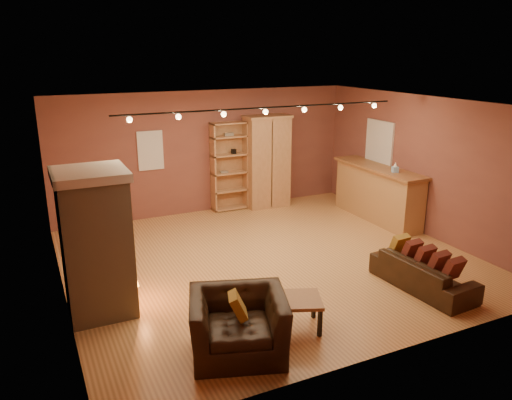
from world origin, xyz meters
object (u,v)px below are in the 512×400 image
bar_counter (378,193)px  armchair (238,315)px  loveseat (423,267)px  coffee_table (300,303)px  bookcase (228,165)px  fireplace (97,243)px  armoire (267,161)px

bar_counter → armchair: 5.94m
loveseat → coffee_table: size_ratio=2.35×
bar_counter → loveseat: bearing=-116.3°
bookcase → coffee_table: 5.54m
coffee_table → armchair: bearing=-169.8°
bar_counter → coffee_table: (-3.88, -3.23, -0.24)m
fireplace → armoire: 5.71m
armchair → coffee_table: (0.99, 0.18, -0.15)m
bar_counter → coffee_table: bar_counter is taller
coffee_table → bookcase: bearing=77.7°
armchair → bar_counter: bearing=53.5°
armoire → fireplace: bearing=-141.3°
fireplace → armchair: (1.38, -1.80, -0.54)m
loveseat → armchair: 3.37m
fireplace → coffee_table: fireplace is taller
armoire → armchair: bearing=-119.8°
bar_counter → bookcase: bearing=141.7°
bookcase → armoire: 0.94m
fireplace → bookcase: bearing=46.6°
armoire → bar_counter: size_ratio=0.87×
fireplace → bar_counter: bearing=14.4°
fireplace → armoire: bearing=38.7°
bookcase → armchair: size_ratio=1.52×
coffee_table → bar_counter: bearing=39.8°
fireplace → loveseat: (4.73, -1.45, -0.70)m
armchair → coffee_table: bearing=28.7°
fireplace → coffee_table: bearing=-34.5°
fireplace → armoire: (4.46, 3.57, 0.05)m
fireplace → coffee_table: size_ratio=2.81×
fireplace → bookcase: (3.54, 3.74, -0.00)m
loveseat → coffee_table: bearing=90.3°
fireplace → bar_counter: (6.24, 1.60, -0.45)m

